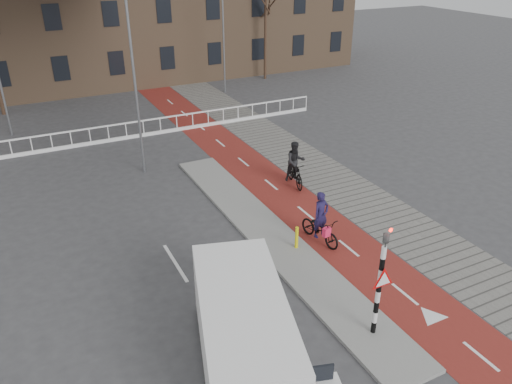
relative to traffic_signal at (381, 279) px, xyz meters
name	(u,v)px	position (x,y,z in m)	size (l,w,h in m)	color
ground	(348,290)	(0.60, 2.02, -1.99)	(120.00, 120.00, 0.00)	#38383A
bike_lane	(252,169)	(2.10, 12.02, -1.98)	(2.50, 60.00, 0.01)	maroon
sidewalk	(300,159)	(4.90, 12.02, -1.98)	(3.00, 60.00, 0.01)	slate
curb_island	(270,236)	(-0.10, 6.02, -1.93)	(1.80, 16.00, 0.12)	gray
traffic_signal	(381,279)	(0.00, 0.00, 0.00)	(0.80, 0.80, 3.68)	black
bollard	(297,237)	(0.31, 4.79, -1.44)	(0.12, 0.12, 0.85)	yellow
cyclist_near	(320,226)	(1.39, 4.91, -1.30)	(0.98, 2.05, 2.04)	black
cyclist_far	(295,168)	(3.05, 9.52, -1.11)	(1.03, 2.06, 2.12)	black
van	(244,333)	(-3.83, 0.56, -0.79)	(3.53, 5.69, 2.28)	white
railing	(91,140)	(-4.40, 19.02, -1.68)	(28.00, 0.10, 0.99)	silver
tree_right	(265,37)	(11.19, 27.91, 1.31)	(0.21, 0.21, 6.60)	black
streetlight_near	(135,88)	(-2.75, 14.09, 2.18)	(0.12, 0.12, 8.34)	slate
streetlight_right	(224,37)	(6.59, 25.61, 2.01)	(0.12, 0.12, 7.99)	slate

